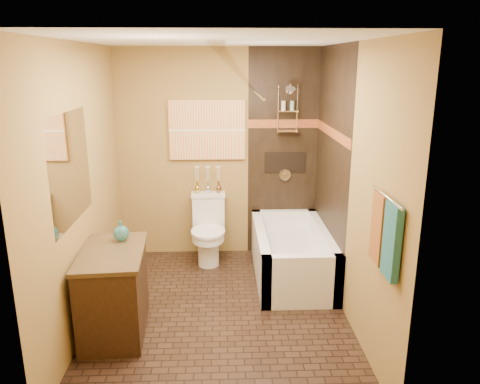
{
  "coord_description": "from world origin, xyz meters",
  "views": [
    {
      "loc": [
        0.04,
        -4.04,
        2.34
      ],
      "look_at": [
        0.21,
        0.4,
        1.09
      ],
      "focal_mm": 35.0,
      "sensor_mm": 36.0,
      "label": 1
    }
  ],
  "objects_px": {
    "bathtub": "(292,258)",
    "vanity": "(114,292)",
    "toilet": "(208,229)",
    "sunset_painting": "(207,130)"
  },
  "relations": [
    {
      "from": "bathtub",
      "to": "vanity",
      "type": "bearing_deg",
      "value": -148.62
    },
    {
      "from": "bathtub",
      "to": "toilet",
      "type": "height_order",
      "value": "toilet"
    },
    {
      "from": "bathtub",
      "to": "sunset_painting",
      "type": "bearing_deg",
      "value": 142.24
    },
    {
      "from": "sunset_painting",
      "to": "vanity",
      "type": "relative_size",
      "value": 0.99
    },
    {
      "from": "toilet",
      "to": "bathtub",
      "type": "bearing_deg",
      "value": -27.97
    },
    {
      "from": "bathtub",
      "to": "vanity",
      "type": "height_order",
      "value": "vanity"
    },
    {
      "from": "bathtub",
      "to": "toilet",
      "type": "distance_m",
      "value": 1.06
    },
    {
      "from": "sunset_painting",
      "to": "toilet",
      "type": "relative_size",
      "value": 1.12
    },
    {
      "from": "sunset_painting",
      "to": "vanity",
      "type": "bearing_deg",
      "value": -113.93
    },
    {
      "from": "sunset_painting",
      "to": "vanity",
      "type": "distance_m",
      "value": 2.26
    }
  ]
}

